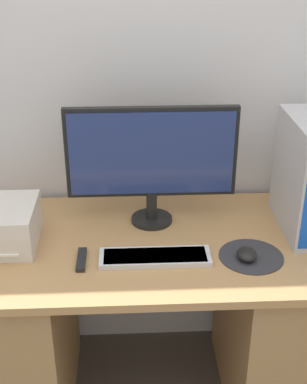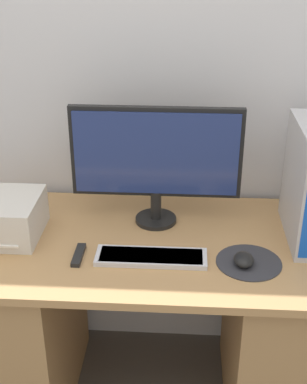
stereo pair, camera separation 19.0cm
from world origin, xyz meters
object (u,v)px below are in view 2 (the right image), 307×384
Objects in this scene: keyboard at (151,257)px; printer at (1,217)px; monitor at (156,157)px; remote_control at (79,255)px; mouse at (244,260)px.

printer reaches higher than keyboard.
monitor is 4.77× the size of remote_control.
keyboard is 0.32m from mouse.
keyboard is at bearing -13.27° from printer.
remote_control is (-0.26, -0.00, -0.00)m from keyboard.
mouse is (0.32, -0.02, 0.01)m from keyboard.
printer reaches higher than remote_control.
mouse is 0.91m from printer.
remote_control is (-0.26, -0.28, -0.27)m from monitor.
mouse is at bearing -42.55° from monitor.
monitor reaches higher than keyboard.
mouse is at bearing -1.60° from remote_control.
mouse is 0.66× the size of remote_control.
printer reaches higher than mouse.
monitor is at bearing 47.09° from remote_control.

